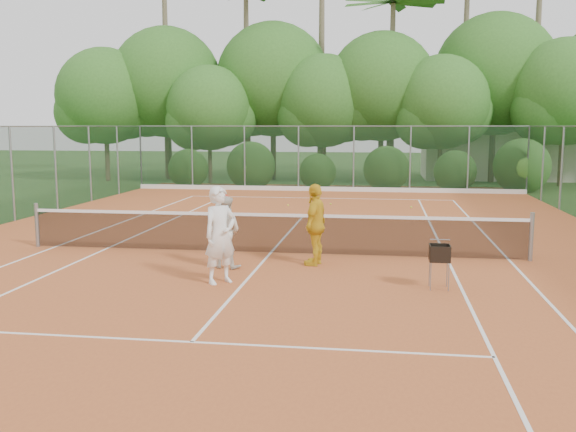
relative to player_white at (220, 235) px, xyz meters
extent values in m
plane|color=#264819|center=(0.45, 3.00, -0.96)|extent=(120.00, 120.00, 0.00)
cube|color=#B65A2A|center=(0.45, 3.00, -0.95)|extent=(18.00, 36.00, 0.02)
cube|color=beige|center=(9.45, 27.00, 0.54)|extent=(8.00, 5.00, 3.00)
cylinder|color=gray|center=(-5.49, 3.00, -0.39)|extent=(0.10, 0.10, 1.10)
cylinder|color=gray|center=(6.38, 3.00, -0.39)|extent=(0.10, 0.10, 1.10)
cube|color=black|center=(0.45, 3.00, -0.48)|extent=(11.87, 0.03, 0.86)
cube|color=white|center=(0.45, 3.00, -0.01)|extent=(11.87, 0.04, 0.07)
imported|color=white|center=(0.00, 0.00, 0.00)|extent=(0.80, 0.81, 1.88)
imported|color=beige|center=(-0.26, 1.37, -0.16)|extent=(0.86, 0.74, 1.55)
ellipsoid|color=red|center=(-0.26, 1.37, 0.57)|extent=(0.22, 0.22, 0.14)
imported|color=gold|center=(1.64, 1.92, -0.05)|extent=(0.65, 1.11, 1.78)
cylinder|color=gray|center=(3.97, 0.00, -0.68)|extent=(0.02, 0.02, 0.52)
cylinder|color=gray|center=(4.30, 0.33, -0.68)|extent=(0.02, 0.02, 0.52)
cube|color=black|center=(4.13, 0.17, -0.26)|extent=(0.36, 0.36, 0.31)
sphere|color=yellow|center=(-0.46, 12.07, -0.91)|extent=(0.07, 0.07, 0.07)
sphere|color=#B9DC33|center=(1.11, 12.71, -0.91)|extent=(0.07, 0.07, 0.07)
sphere|color=#BBDA32|center=(4.14, 12.10, -0.91)|extent=(0.07, 0.07, 0.07)
cube|color=white|center=(0.45, 14.88, -0.94)|extent=(11.03, 0.06, 0.01)
cube|color=white|center=(-5.04, 3.00, -0.94)|extent=(0.06, 23.77, 0.01)
cube|color=white|center=(5.93, 3.00, -0.94)|extent=(0.06, 23.77, 0.01)
cube|color=white|center=(-3.66, 3.00, -0.94)|extent=(0.06, 23.77, 0.01)
cube|color=white|center=(4.56, 3.00, -0.94)|extent=(0.06, 23.77, 0.01)
cube|color=white|center=(0.45, 9.40, -0.94)|extent=(8.23, 0.06, 0.01)
cube|color=white|center=(0.45, -3.40, -0.94)|extent=(8.23, 0.06, 0.01)
cube|color=white|center=(0.45, 3.00, -0.94)|extent=(0.06, 12.80, 0.01)
cube|color=#19381E|center=(0.45, 18.00, 0.56)|extent=(18.00, 0.02, 3.00)
cylinder|color=gray|center=(-8.55, 18.00, 0.56)|extent=(0.07, 0.07, 3.00)
cylinder|color=gray|center=(9.45, 18.00, 0.56)|extent=(0.07, 0.07, 3.00)
cylinder|color=gray|center=(-8.55, 18.00, 0.56)|extent=(0.07, 0.07, 3.00)
cylinder|color=gray|center=(9.45, 18.00, 0.56)|extent=(0.07, 0.07, 3.00)
cylinder|color=brown|center=(-12.05, 22.00, 0.92)|extent=(0.26, 0.26, 3.75)
sphere|color=#2F5F1F|center=(-12.05, 22.00, 3.69)|extent=(5.25, 5.25, 5.25)
cylinder|color=brown|center=(-9.05, 23.50, 1.24)|extent=(0.30, 0.30, 4.40)
sphere|color=#2F5F1F|center=(-9.05, 23.50, 4.50)|extent=(6.16, 6.16, 6.16)
cylinder|color=brown|center=(-6.05, 21.50, 0.64)|extent=(0.22, 0.22, 3.20)
sphere|color=#2F5F1F|center=(-6.05, 21.50, 3.01)|extent=(4.48, 4.48, 4.48)
cylinder|color=brown|center=(-3.05, 24.00, 1.29)|extent=(0.31, 0.31, 4.50)
sphere|color=#2F5F1F|center=(-3.05, 24.00, 4.62)|extent=(6.30, 6.30, 6.30)
cylinder|color=brown|center=(-0.05, 22.50, 0.79)|extent=(0.24, 0.24, 3.50)
sphere|color=#2F5F1F|center=(-0.05, 22.50, 3.38)|extent=(4.90, 4.90, 4.90)
cylinder|color=brown|center=(2.95, 23.00, 1.09)|extent=(0.28, 0.28, 4.10)
sphere|color=#2F5F1F|center=(2.95, 23.00, 4.13)|extent=(5.74, 5.74, 5.74)
cylinder|color=brown|center=(5.95, 21.80, 0.74)|extent=(0.23, 0.23, 3.40)
sphere|color=#2F5F1F|center=(5.95, 21.80, 3.26)|extent=(4.76, 4.76, 4.76)
cylinder|color=brown|center=(8.95, 24.50, 1.37)|extent=(0.32, 0.32, 4.65)
sphere|color=#2F5F1F|center=(8.95, 24.50, 4.81)|extent=(6.51, 6.51, 6.51)
cylinder|color=brown|center=(11.95, 22.20, 0.94)|extent=(0.26, 0.26, 3.80)
sphere|color=#2F5F1F|center=(11.95, 22.20, 3.75)|extent=(5.32, 5.32, 5.32)
cone|color=brown|center=(-9.55, 25.00, 5.54)|extent=(0.44, 0.44, 13.00)
cone|color=brown|center=(-4.55, 24.00, 4.54)|extent=(0.44, 0.44, 11.00)
cone|color=brown|center=(-0.55, 26.00, 6.54)|extent=(0.44, 0.44, 15.00)
cone|color=brown|center=(3.45, 23.50, 4.04)|extent=(0.44, 0.44, 10.00)
cone|color=brown|center=(7.45, 25.50, 5.04)|extent=(0.44, 0.44, 12.00)
cone|color=brown|center=(11.45, 26.50, 6.04)|extent=(0.44, 0.44, 14.00)
camera|label=1|loc=(3.05, -11.78, 2.07)|focal=40.00mm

